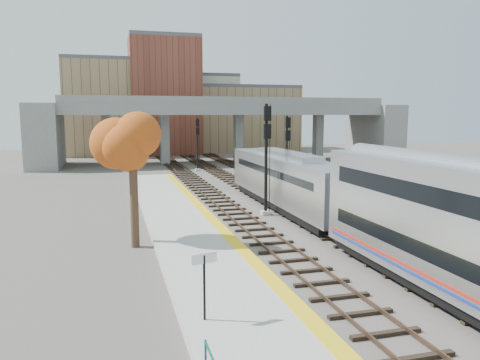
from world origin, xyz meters
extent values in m
plane|color=#47423D|center=(0.00, 0.00, 0.00)|extent=(160.00, 160.00, 0.00)
cube|color=#9E9E99|center=(-7.25, 0.00, 0.17)|extent=(4.50, 60.00, 0.35)
cube|color=yellow|center=(-5.35, 0.00, 0.35)|extent=(0.70, 60.00, 0.01)
cube|color=black|center=(-3.20, 12.50, 0.07)|extent=(2.50, 95.00, 0.14)
cube|color=brown|center=(-3.92, 12.50, 0.18)|extent=(0.07, 95.00, 0.14)
cube|color=brown|center=(-2.48, 12.50, 0.18)|extent=(0.07, 95.00, 0.14)
cube|color=black|center=(1.00, 12.50, 0.07)|extent=(2.50, 95.00, 0.14)
cube|color=brown|center=(0.28, 12.50, 0.18)|extent=(0.07, 95.00, 0.14)
cube|color=brown|center=(1.72, 12.50, 0.18)|extent=(0.07, 95.00, 0.14)
cube|color=black|center=(5.00, 12.50, 0.07)|extent=(2.50, 95.00, 0.14)
cube|color=brown|center=(4.28, 12.50, 0.18)|extent=(0.07, 95.00, 0.14)
cube|color=brown|center=(5.72, 12.50, 0.18)|extent=(0.07, 95.00, 0.14)
cube|color=slate|center=(5.00, 45.00, 7.75)|extent=(46.00, 10.00, 1.50)
cube|color=slate|center=(5.00, 40.20, 9.00)|extent=(46.00, 0.20, 1.00)
cube|color=slate|center=(5.00, 49.80, 9.00)|extent=(46.00, 0.20, 1.00)
cube|color=slate|center=(-12.00, 45.00, 3.50)|extent=(1.20, 1.60, 7.00)
cube|color=slate|center=(-4.00, 45.00, 3.50)|extent=(1.20, 1.60, 7.00)
cube|color=slate|center=(7.00, 45.00, 3.50)|extent=(1.20, 1.60, 7.00)
cube|color=slate|center=(20.00, 45.00, 3.50)|extent=(1.20, 1.60, 7.00)
cube|color=slate|center=(-20.00, 45.00, 4.25)|extent=(4.00, 12.00, 8.50)
cube|color=slate|center=(30.00, 45.00, 4.25)|extent=(4.00, 12.00, 8.50)
cube|color=#927C55|center=(-10.00, 65.00, 8.00)|extent=(18.00, 14.00, 16.00)
cube|color=#4C4C4F|center=(-10.00, 65.00, 16.30)|extent=(18.00, 14.00, 0.60)
cube|color=beige|center=(4.00, 70.00, 7.00)|extent=(16.00, 16.00, 14.00)
cube|color=#4C4C4F|center=(4.00, 70.00, 14.30)|extent=(16.00, 16.00, 0.60)
cube|color=brown|center=(-2.00, 62.00, 10.00)|extent=(12.00, 10.00, 20.00)
cube|color=#4C4C4F|center=(-2.00, 62.00, 20.30)|extent=(12.00, 10.00, 0.60)
cube|color=#927C55|center=(14.00, 68.00, 6.00)|extent=(20.00, 14.00, 12.00)
cube|color=#4C4C4F|center=(14.00, 68.00, 12.30)|extent=(20.00, 14.00, 0.60)
cube|color=black|center=(14.00, 28.00, 0.02)|extent=(14.00, 18.00, 0.04)
cube|color=#A8AAB2|center=(1.00, 9.30, 2.35)|extent=(3.00, 19.00, 3.20)
cube|color=black|center=(1.00, 18.82, 2.95)|extent=(2.20, 0.06, 1.10)
cube|color=black|center=(1.00, 9.30, 2.95)|extent=(3.02, 16.15, 0.50)
cube|color=black|center=(1.00, 9.30, 0.50)|extent=(2.70, 17.10, 0.50)
cube|color=#A8AAB2|center=(1.00, 9.30, 4.15)|extent=(1.60, 9.50, 0.40)
cube|color=#9E9E99|center=(-1.10, 7.96, 0.15)|extent=(0.60, 0.60, 0.30)
cylinder|color=black|center=(-1.10, 7.96, 3.90)|extent=(0.22, 0.22, 7.81)
cube|color=black|center=(-1.10, 7.71, 7.14)|extent=(0.50, 0.18, 1.00)
cube|color=black|center=(-1.10, 7.71, 5.91)|extent=(0.50, 0.18, 1.00)
cube|color=#9E9E99|center=(3.00, 14.61, 0.15)|extent=(0.60, 0.60, 0.30)
cylinder|color=black|center=(3.00, 14.61, 3.49)|extent=(0.20, 0.20, 6.98)
cube|color=black|center=(3.00, 14.36, 6.38)|extent=(0.45, 0.18, 0.90)
cube|color=black|center=(3.00, 14.36, 5.29)|extent=(0.45, 0.18, 0.90)
cube|color=#9E9E99|center=(-1.10, 34.80, 0.15)|extent=(0.60, 0.60, 0.30)
cylinder|color=black|center=(-1.10, 34.80, 3.31)|extent=(0.19, 0.19, 6.62)
cube|color=black|center=(-1.10, 34.55, 6.05)|extent=(0.43, 0.18, 0.85)
cube|color=black|center=(-1.10, 34.55, 5.01)|extent=(0.43, 0.18, 0.85)
cylinder|color=black|center=(-8.73, -8.47, 1.45)|extent=(0.08, 0.08, 2.20)
cube|color=white|center=(-8.73, -8.47, 2.45)|extent=(0.89, 0.25, 0.35)
cylinder|color=#382619|center=(-10.43, 2.12, 2.45)|extent=(0.44, 0.44, 4.90)
ellipsoid|color=#C4571A|center=(-10.43, 2.12, 5.25)|extent=(3.60, 3.60, 3.50)
imported|color=#99999E|center=(12.41, 25.81, 0.63)|extent=(1.68, 3.56, 1.18)
imported|color=#99999E|center=(14.02, 28.80, 0.70)|extent=(1.41, 4.04, 1.33)
imported|color=#99999E|center=(16.77, 29.71, 0.71)|extent=(2.13, 4.72, 1.34)
camera|label=1|loc=(-11.51, -22.90, 7.07)|focal=35.00mm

